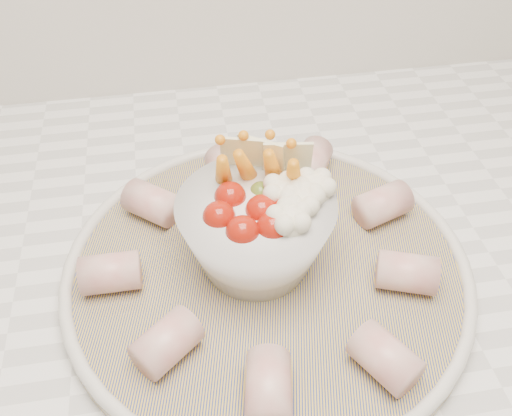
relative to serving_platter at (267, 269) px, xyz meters
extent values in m
cube|color=white|center=(-0.12, 0.04, -0.03)|extent=(2.04, 0.62, 0.04)
cylinder|color=navy|center=(0.00, 0.00, 0.00)|extent=(0.45, 0.45, 0.01)
torus|color=silver|center=(0.00, 0.00, 0.00)|extent=(0.38, 0.38, 0.01)
sphere|color=#9A1609|center=(-0.04, 0.00, 0.08)|extent=(0.03, 0.03, 0.03)
sphere|color=#9A1609|center=(-0.03, -0.02, 0.08)|extent=(0.03, 0.03, 0.03)
sphere|color=#9A1609|center=(0.00, -0.02, 0.08)|extent=(0.03, 0.03, 0.03)
sphere|color=#9A1609|center=(-0.03, 0.02, 0.08)|extent=(0.03, 0.03, 0.03)
sphere|color=#9A1609|center=(-0.01, 0.00, 0.08)|extent=(0.03, 0.03, 0.03)
sphere|color=#9A1609|center=(0.02, -0.01, 0.08)|extent=(0.03, 0.03, 0.03)
sphere|color=#536C24|center=(0.00, 0.03, 0.07)|extent=(0.02, 0.02, 0.02)
cone|color=orange|center=(-0.01, 0.04, 0.08)|extent=(0.04, 0.05, 0.06)
cone|color=orange|center=(0.01, 0.04, 0.08)|extent=(0.04, 0.05, 0.06)
cone|color=orange|center=(0.03, 0.03, 0.08)|extent=(0.03, 0.05, 0.06)
cone|color=orange|center=(-0.03, 0.04, 0.08)|extent=(0.02, 0.05, 0.06)
sphere|color=white|center=(0.03, 0.00, 0.08)|extent=(0.03, 0.03, 0.03)
sphere|color=white|center=(0.01, -0.02, 0.08)|extent=(0.03, 0.03, 0.03)
sphere|color=white|center=(0.04, 0.01, 0.08)|extent=(0.03, 0.03, 0.03)
sphere|color=white|center=(0.02, 0.01, 0.08)|extent=(0.03, 0.03, 0.03)
cube|color=beige|center=(0.00, 0.06, 0.09)|extent=(0.04, 0.03, 0.05)
cube|color=beige|center=(0.03, 0.05, 0.09)|extent=(0.04, 0.02, 0.05)
cube|color=beige|center=(-0.01, 0.06, 0.09)|extent=(0.04, 0.02, 0.05)
cylinder|color=#BD5A56|center=(0.12, -0.04, 0.02)|extent=(0.06, 0.05, 0.03)
cylinder|color=#BD5A56|center=(0.12, 0.04, 0.02)|extent=(0.06, 0.05, 0.03)
cylinder|color=#BD5A56|center=(0.07, 0.12, 0.02)|extent=(0.06, 0.06, 0.03)
cylinder|color=#BD5A56|center=(-0.02, 0.12, 0.02)|extent=(0.04, 0.06, 0.03)
cylinder|color=#BD5A56|center=(-0.10, 0.09, 0.02)|extent=(0.06, 0.06, 0.03)
cylinder|color=#BD5A56|center=(-0.14, 0.00, 0.02)|extent=(0.05, 0.04, 0.03)
cylinder|color=#BD5A56|center=(-0.10, -0.08, 0.02)|extent=(0.06, 0.06, 0.03)
cylinder|color=#BD5A56|center=(-0.02, -0.13, 0.02)|extent=(0.04, 0.06, 0.03)
cylinder|color=#BD5A56|center=(0.07, -0.12, 0.02)|extent=(0.06, 0.06, 0.03)
camera|label=1|loc=(-0.07, -0.34, 0.41)|focal=40.00mm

